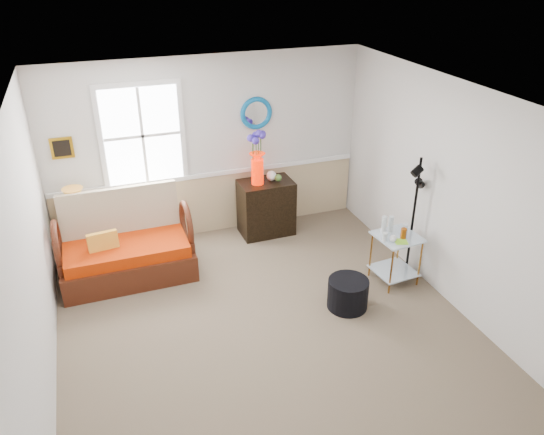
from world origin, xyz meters
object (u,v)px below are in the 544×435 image
object	(u,v)px
cabinet	(266,207)
lamp_stand	(79,241)
loveseat	(125,239)
ottoman	(348,294)
side_table	(395,259)
floor_lamp	(413,218)

from	to	relation	value
cabinet	lamp_stand	bearing A→B (deg)	176.56
loveseat	ottoman	bearing A→B (deg)	-33.98
side_table	loveseat	bearing A→B (deg)	158.22
cabinet	side_table	xyz separation A→B (m)	(1.12, -1.77, -0.09)
loveseat	ottoman	distance (m)	2.87
loveseat	floor_lamp	bearing A→B (deg)	-19.39
cabinet	floor_lamp	distance (m)	2.21
cabinet	side_table	world-z (taller)	cabinet
lamp_stand	ottoman	xyz separation A→B (m)	(2.95, -2.19, -0.11)
loveseat	side_table	xyz separation A→B (m)	(3.19, -1.27, -0.21)
ottoman	cabinet	bearing A→B (deg)	98.36
lamp_stand	ottoman	size ratio (longest dim) A/B	1.21
lamp_stand	cabinet	size ratio (longest dim) A/B	0.71
side_table	ottoman	world-z (taller)	side_table
loveseat	lamp_stand	world-z (taller)	loveseat
loveseat	cabinet	size ratio (longest dim) A/B	2.00
lamp_stand	floor_lamp	size ratio (longest dim) A/B	0.36
loveseat	side_table	world-z (taller)	loveseat
loveseat	lamp_stand	distance (m)	0.88
loveseat	cabinet	distance (m)	2.13
cabinet	floor_lamp	size ratio (longest dim) A/B	0.51
lamp_stand	cabinet	world-z (taller)	cabinet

